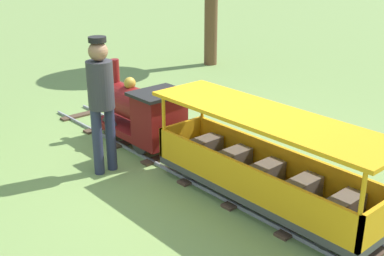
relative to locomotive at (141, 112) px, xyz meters
name	(u,v)px	position (x,y,z in m)	size (l,w,h in m)	color
ground_plane	(182,166)	(0.00, -0.83, -0.49)	(60.00, 60.00, 0.00)	#75934C
track	(203,175)	(0.00, -1.22, -0.47)	(0.70, 6.40, 0.04)	gray
locomotive	(141,112)	(0.00, 0.00, 0.00)	(0.66, 1.45, 1.05)	maroon
passenger_car	(263,169)	(0.00, -2.12, -0.06)	(0.76, 2.70, 0.97)	#3F3F3F
conductor_person	(101,95)	(-0.78, -0.34, 0.47)	(0.30, 0.30, 1.62)	#282D47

